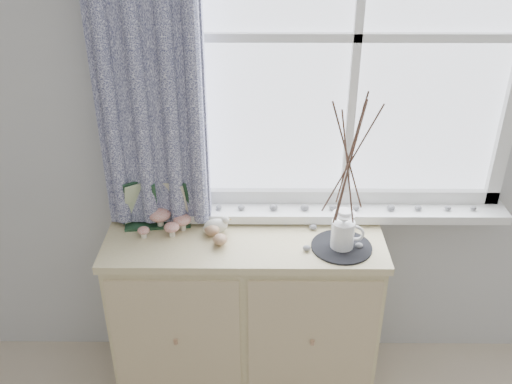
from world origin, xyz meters
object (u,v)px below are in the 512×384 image
at_px(botanical_book, 155,205).
at_px(twig_pitcher, 349,157).
at_px(sideboard, 245,313).
at_px(toadstool_cluster, 166,220).

bearing_deg(botanical_book, twig_pitcher, -17.30).
height_order(sideboard, toadstool_cluster, toadstool_cluster).
height_order(sideboard, twig_pitcher, twig_pitcher).
bearing_deg(sideboard, twig_pitcher, -10.06).
bearing_deg(sideboard, botanical_book, 169.03).
xyz_separation_m(botanical_book, toadstool_cluster, (0.05, -0.02, -0.06)).
distance_m(toadstool_cluster, twig_pitcher, 0.84).
xyz_separation_m(sideboard, twig_pitcher, (0.41, -0.07, 0.84)).
height_order(botanical_book, toadstool_cluster, botanical_book).
relative_size(botanical_book, twig_pitcher, 0.45).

